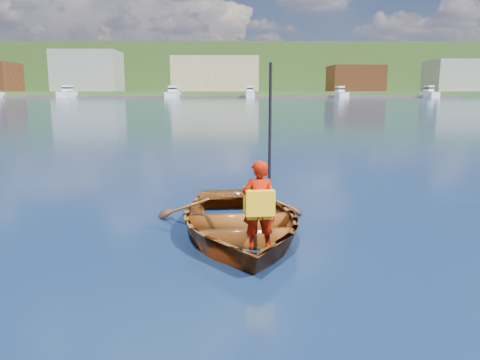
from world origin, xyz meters
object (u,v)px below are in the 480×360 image
dock (212,96)px  child_paddler (259,204)px  marina_yachts (190,94)px  rowboat (238,221)px

dock → child_paddler: bearing=-87.4°
dock → marina_yachts: bearing=-144.5°
dock → rowboat: bearing=-87.5°
rowboat → child_paddler: size_ratio=1.64×
rowboat → child_paddler: child_paddler is taller
child_paddler → marina_yachts: marina_yachts is taller
rowboat → child_paddler: bearing=-75.3°
marina_yachts → rowboat: bearing=-84.8°
rowboat → child_paddler: 1.02m
rowboat → marina_yachts: marina_yachts is taller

